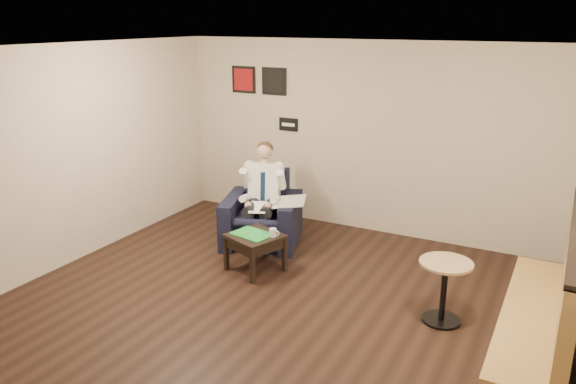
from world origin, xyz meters
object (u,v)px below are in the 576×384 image
at_px(seated_man, 260,200).
at_px(coffee_mug, 273,233).
at_px(side_table, 255,253).
at_px(cafe_table, 444,292).
at_px(banquette, 539,291).
at_px(armchair, 262,210).
at_px(smartphone, 268,232).
at_px(green_folder, 252,234).

height_order(seated_man, coffee_mug, seated_man).
xyz_separation_m(seated_man, side_table, (0.36, -0.72, -0.44)).
bearing_deg(cafe_table, banquette, -13.41).
bearing_deg(armchair, cafe_table, -38.27).
bearing_deg(coffee_mug, side_table, -165.98).
bearing_deg(coffee_mug, banquette, -8.15).
xyz_separation_m(side_table, cafe_table, (2.40, -0.17, 0.10)).
distance_m(armchair, smartphone, 0.87).
bearing_deg(green_folder, cafe_table, -3.74).
bearing_deg(seated_man, smartphone, -69.57).
bearing_deg(smartphone, banquette, 20.28).
bearing_deg(green_folder, armchair, 112.78).
bearing_deg(armchair, coffee_mug, -70.05).
distance_m(green_folder, banquette, 3.36).
distance_m(armchair, cafe_table, 2.98).
bearing_deg(green_folder, side_table, 14.02).
height_order(armchair, side_table, armchair).
bearing_deg(side_table, seated_man, 116.22).
xyz_separation_m(seated_man, green_folder, (0.32, -0.73, -0.19)).
height_order(green_folder, cafe_table, cafe_table).
xyz_separation_m(green_folder, coffee_mug, (0.26, 0.07, 0.04)).
bearing_deg(seated_man, cafe_table, -36.26).
xyz_separation_m(seated_man, coffee_mug, (0.58, -0.67, -0.14)).
distance_m(side_table, banquette, 3.35).
relative_size(armchair, cafe_table, 1.49).
xyz_separation_m(coffee_mug, banquette, (3.07, -0.44, 0.13)).
bearing_deg(armchair, banquette, -36.71).
bearing_deg(cafe_table, coffee_mug, 174.09).
relative_size(side_table, coffee_mug, 5.79).
distance_m(armchair, coffee_mug, 1.01).
height_order(armchair, coffee_mug, armchair).
height_order(coffee_mug, smartphone, coffee_mug).
distance_m(side_table, coffee_mug, 0.37).
relative_size(armchair, smartphone, 6.79).
bearing_deg(coffee_mug, cafe_table, -5.91).
xyz_separation_m(green_folder, cafe_table, (2.43, -0.16, -0.15)).
relative_size(side_table, banquette, 0.23).
xyz_separation_m(armchair, green_folder, (0.36, -0.86, -0.00)).
height_order(seated_man, smartphone, seated_man).
height_order(armchair, cafe_table, armchair).
xyz_separation_m(armchair, smartphone, (0.51, -0.70, -0.01)).
height_order(green_folder, smartphone, green_folder).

